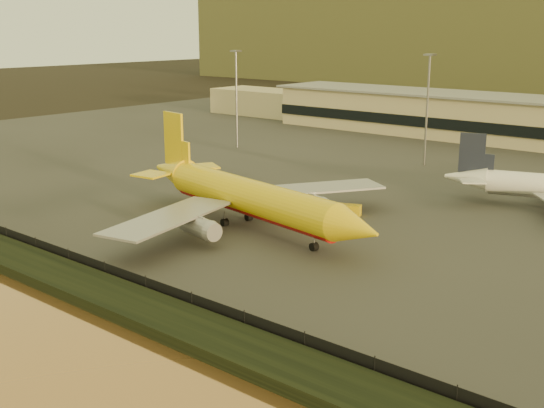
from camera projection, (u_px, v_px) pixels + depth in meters
The scene contains 9 objects.
ground at pixel (211, 264), 93.05m from camera, with size 900.00×900.00×0.00m, color black.
embankment at pixel (109, 296), 80.27m from camera, with size 320.00×7.00×1.40m, color black.
tarmac at pixel (491, 162), 163.47m from camera, with size 320.00×220.00×0.20m, color #2D2D2D.
perimeter_fence at pixel (135, 282), 83.09m from camera, with size 300.00×0.05×2.20m, color black.
terminal_building at pixel (487, 118), 193.60m from camera, with size 202.00×25.00×12.60m.
apron_light_masts at pixel (530, 109), 135.38m from camera, with size 152.20×12.20×25.40m.
dhl_cargo_jet at pixel (248, 198), 108.38m from camera, with size 54.97×53.15×16.46m.
gse_vehicle_yellow at pixel (348, 210), 116.32m from camera, with size 4.17×1.87×1.87m, color yellow.
gse_vehicle_white at pixel (298, 202), 121.69m from camera, with size 4.14×1.86×1.86m, color white.
Camera 1 is at (62.94, -62.03, 31.43)m, focal length 45.00 mm.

